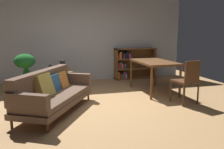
% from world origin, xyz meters
% --- Properties ---
extents(ground_plane, '(8.16, 8.16, 0.00)m').
position_xyz_m(ground_plane, '(0.00, 0.00, 0.00)').
color(ground_plane, tan).
extents(back_wall_panel, '(6.80, 0.10, 2.70)m').
position_xyz_m(back_wall_panel, '(0.00, 2.70, 1.35)').
color(back_wall_panel, silver).
rests_on(back_wall_panel, ground_plane).
extents(fabric_couch, '(1.68, 2.13, 0.80)m').
position_xyz_m(fabric_couch, '(-1.02, -0.18, 0.39)').
color(fabric_couch, '#56351E').
rests_on(fabric_couch, ground_plane).
extents(media_console, '(0.43, 1.02, 0.55)m').
position_xyz_m(media_console, '(-0.66, 1.61, 0.27)').
color(media_console, olive).
rests_on(media_console, ground_plane).
extents(open_laptop, '(0.47, 0.35, 0.10)m').
position_xyz_m(open_laptop, '(-0.77, 1.74, 0.58)').
color(open_laptop, silver).
rests_on(open_laptop, media_console).
extents(desk_speaker, '(0.14, 0.14, 0.27)m').
position_xyz_m(desk_speaker, '(-0.68, 1.34, 0.69)').
color(desk_speaker, '#2D2823').
rests_on(desk_speaker, media_console).
extents(potted_floor_plant, '(0.55, 0.51, 1.00)m').
position_xyz_m(potted_floor_plant, '(-1.59, 1.44, 0.67)').
color(potted_floor_plant, brown).
rests_on(potted_floor_plant, ground_plane).
extents(dining_table, '(0.84, 1.41, 0.80)m').
position_xyz_m(dining_table, '(1.57, 0.69, 0.72)').
color(dining_table, brown).
rests_on(dining_table, ground_plane).
extents(dining_chair_near, '(0.51, 0.51, 0.95)m').
position_xyz_m(dining_chair_near, '(1.79, -0.49, 0.54)').
color(dining_chair_near, '#56351E').
rests_on(dining_chair_near, ground_plane).
extents(bookshelf, '(1.37, 0.33, 1.01)m').
position_xyz_m(bookshelf, '(1.65, 2.51, 0.51)').
color(bookshelf, brown).
rests_on(bookshelf, ground_plane).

